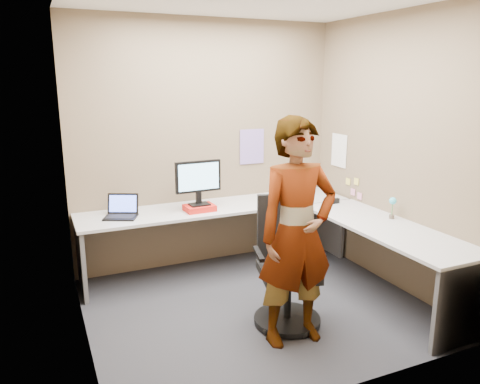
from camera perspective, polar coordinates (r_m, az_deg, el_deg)
name	(u,v)px	position (r m, az deg, el deg)	size (l,w,h in m)	color
ground	(257,307)	(4.48, 2.06, -13.80)	(3.00, 3.00, 0.00)	#232327
wall_back	(207,145)	(5.22, -4.08, 5.76)	(3.00, 3.00, 0.00)	brown
wall_right	(394,153)	(4.88, 18.30, 4.55)	(2.70, 2.70, 0.00)	brown
wall_left	(75,179)	(3.65, -19.46, 1.56)	(2.70, 2.70, 0.00)	brown
desk	(279,229)	(4.76, 4.83, -4.48)	(2.98, 2.58, 0.73)	#B2B2B2
paper_ream	(199,208)	(4.87, -4.96, -1.94)	(0.30, 0.22, 0.06)	red
monitor	(198,179)	(4.81, -5.10, 1.58)	(0.49, 0.15, 0.46)	black
laptop	(122,211)	(4.78, -14.23, -2.29)	(0.39, 0.36, 0.22)	black
trackball_mouse	(201,204)	(5.02, -4.83, -1.51)	(0.12, 0.08, 0.07)	#B7B7BC
origami	(212,207)	(4.89, -3.47, -1.84)	(0.10, 0.10, 0.06)	white
stapler	(333,201)	(5.22, 11.28, -1.11)	(0.15, 0.04, 0.06)	black
flower	(393,205)	(4.78, 18.10, -1.46)	(0.07, 0.07, 0.22)	brown
calendar_purple	(252,147)	(5.43, 1.46, 5.56)	(0.30, 0.01, 0.40)	#846BB7
calendar_white	(339,151)	(5.58, 11.98, 4.97)	(0.01, 0.28, 0.38)	white
sticky_note_a	(356,182)	(5.36, 14.00, 1.24)	(0.01, 0.07, 0.07)	#F2E059
sticky_note_b	(353,192)	(5.43, 13.60, 0.01)	(0.01, 0.07, 0.07)	pink
sticky_note_c	(359,196)	(5.34, 14.36, -0.48)	(0.01, 0.07, 0.07)	pink
sticky_note_d	(348,182)	(5.48, 13.03, 1.25)	(0.01, 0.07, 0.07)	#F2E059
office_chair	(286,273)	(4.09, 5.67, -9.78)	(0.62, 0.59, 1.08)	black
person	(297,233)	(3.66, 6.98, -5.01)	(0.66, 0.43, 1.80)	#999399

